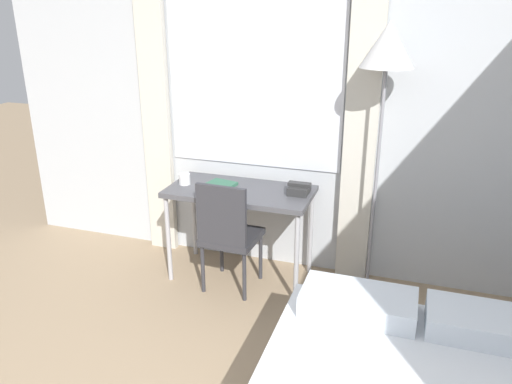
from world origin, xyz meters
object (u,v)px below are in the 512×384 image
Objects in this scene: desk_chair at (228,231)px; telephone at (299,189)px; book at (221,184)px; desk at (240,198)px; mug at (185,179)px; standing_lamp at (387,63)px.

desk_chair is 0.62m from telephone.
book is (-0.15, 0.25, 0.27)m from desk_chair.
telephone is (0.45, 0.05, 0.11)m from desk.
telephone is at bearing 5.38° from mug.
standing_lamp reaches higher than book.
mug is at bearing -176.16° from desk.
desk_chair is at bearing -148.92° from telephone.
standing_lamp is 1.08m from telephone.
desk_chair is 3.69× the size of book.
book is 0.29m from mug.
mug is (-0.45, -0.03, 0.11)m from desk.
standing_lamp is 11.11× the size of telephone.
desk_chair is 4.98× the size of telephone.
telephone and mug have the same top height.
telephone is 0.91m from mug.
desk_chair is 0.56m from mug.
desk is 12.49× the size of mug.
desk_chair is 10.01× the size of mug.
desk_chair is at bearing -59.67° from book.
book is at bearing -177.54° from telephone.
desk is 0.56× the size of standing_lamp.
standing_lamp reaches higher than telephone.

